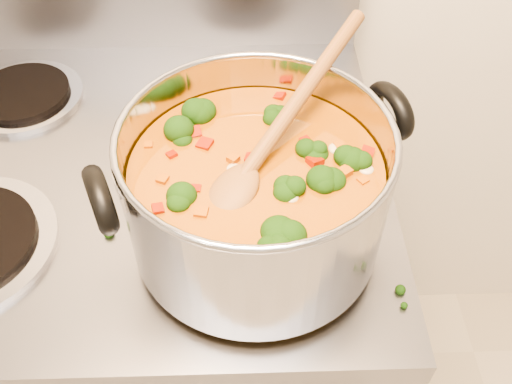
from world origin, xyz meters
TOP-DOWN VIEW (x-y plane):
  - electric_range at (-0.05, 1.16)m, footprint 0.73×0.66m
  - stockpot at (0.13, 1.01)m, footprint 0.35×0.29m
  - wooden_spoon at (0.15, 1.03)m, footprint 0.20×0.27m
  - cooktop_crumbs at (0.24, 0.91)m, footprint 0.32×0.08m

SIDE VIEW (x-z plane):
  - electric_range at x=-0.05m, z-range -0.07..1.01m
  - cooktop_crumbs at x=0.24m, z-range 0.92..0.93m
  - stockpot at x=0.13m, z-range 0.92..1.10m
  - wooden_spoon at x=0.15m, z-range 1.02..1.12m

